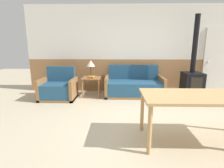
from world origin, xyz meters
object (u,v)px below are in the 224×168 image
(dining_table, at_px, (201,100))
(armchair, at_px, (58,89))
(side_table, at_px, (92,81))
(wood_stove, at_px, (192,77))
(table_lamp, at_px, (91,64))
(couch, at_px, (134,87))

(dining_table, bearing_deg, armchair, 143.24)
(armchair, xyz_separation_m, side_table, (0.89, 0.33, 0.19))
(side_table, bearing_deg, dining_table, -51.21)
(wood_stove, bearing_deg, dining_table, -110.47)
(armchair, xyz_separation_m, table_lamp, (0.86, 0.43, 0.67))
(couch, relative_size, wood_stove, 0.74)
(table_lamp, bearing_deg, armchair, -153.78)
(couch, bearing_deg, wood_stove, -3.09)
(armchair, height_order, table_lamp, table_lamp)
(table_lamp, bearing_deg, dining_table, -51.85)
(dining_table, bearing_deg, couch, 106.25)
(side_table, height_order, table_lamp, table_lamp)
(armchair, bearing_deg, side_table, 12.93)
(couch, relative_size, dining_table, 0.97)
(couch, bearing_deg, armchair, -169.35)
(table_lamp, relative_size, wood_stove, 0.21)
(couch, xyz_separation_m, side_table, (-1.26, -0.07, 0.20))
(armchair, xyz_separation_m, wood_stove, (3.83, 0.31, 0.30))
(side_table, distance_m, table_lamp, 0.49)
(dining_table, bearing_deg, side_table, 128.79)
(armchair, relative_size, side_table, 1.71)
(side_table, height_order, dining_table, dining_table)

